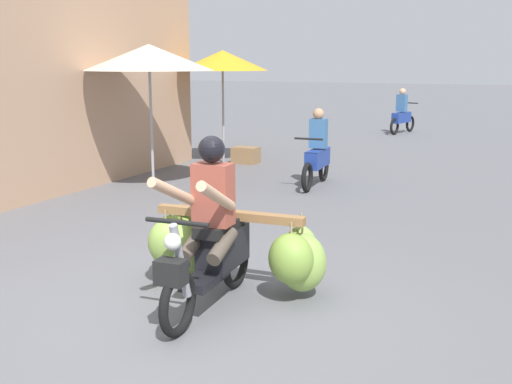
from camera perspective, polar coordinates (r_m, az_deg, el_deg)
The scene contains 7 objects.
ground_plane at distance 5.58m, azimuth -6.88°, elevation -11.57°, with size 120.00×120.00×0.00m, color slate.
motorbike_main_loaded at distance 5.99m, azimuth -3.15°, elevation -4.96°, with size 1.88×1.84×1.58m.
motorbike_distant_ahead_left at distance 11.24m, azimuth 5.65°, elevation 3.43°, with size 0.50×1.62×1.40m.
motorbike_distant_ahead_right at distance 19.99m, azimuth 13.26°, elevation 6.88°, with size 0.62×1.59×1.40m.
market_umbrella_near_shop at distance 11.01m, azimuth -9.80°, elevation 12.09°, with size 2.24×2.24×2.51m.
market_umbrella_further_along at distance 13.65m, azimuth -3.09°, elevation 11.97°, with size 1.95×1.95×2.45m.
produce_crate at distance 13.75m, azimuth -0.94°, elevation 3.41°, with size 0.56×0.40×0.36m, color olive.
Camera 1 is at (2.72, -4.34, 2.22)m, focal length 43.53 mm.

